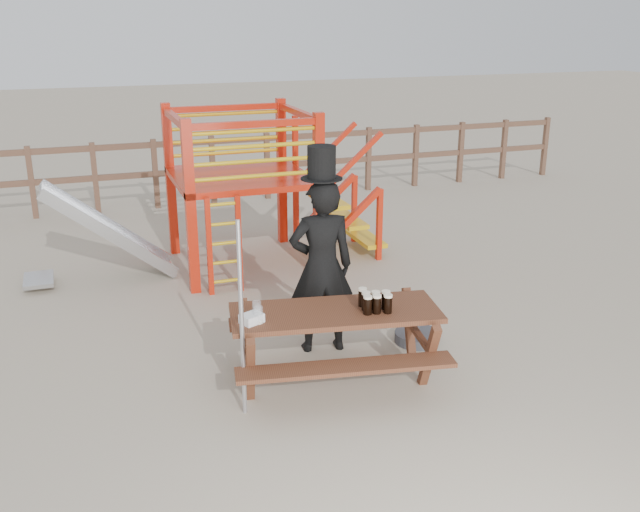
{
  "coord_description": "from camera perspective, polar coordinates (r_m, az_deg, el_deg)",
  "views": [
    {
      "loc": [
        -1.89,
        -5.34,
        3.22
      ],
      "look_at": [
        0.3,
        0.8,
        1.0
      ],
      "focal_mm": 40.0,
      "sensor_mm": 36.0,
      "label": 1
    }
  ],
  "objects": [
    {
      "name": "empty_glasses",
      "position": [
        6.15,
        -5.01,
        -4.56
      ],
      "size": [
        0.09,
        0.2,
        0.15
      ],
      "color": "silver",
      "rests_on": "picnic_table"
    },
    {
      "name": "ground",
      "position": [
        6.52,
        -0.15,
        -10.8
      ],
      "size": [
        60.0,
        60.0,
        0.0
      ],
      "primitive_type": "plane",
      "color": "tan",
      "rests_on": "ground"
    },
    {
      "name": "parasol_base",
      "position": [
        7.48,
        7.76,
        -6.42
      ],
      "size": [
        0.46,
        0.46,
        0.2
      ],
      "color": "#38383D",
      "rests_on": "ground"
    },
    {
      "name": "paper_bag",
      "position": [
        6.12,
        -5.49,
        -5.0
      ],
      "size": [
        0.22,
        0.2,
        0.08
      ],
      "primitive_type": "cube",
      "rotation": [
        0.0,
        0.0,
        0.42
      ],
      "color": "white",
      "rests_on": "picnic_table"
    },
    {
      "name": "playground_fort",
      "position": [
        9.4,
        -6.78,
        5.46
      ],
      "size": [
        4.71,
        1.84,
        2.1
      ],
      "color": "red",
      "rests_on": "ground"
    },
    {
      "name": "man_with_hat",
      "position": [
        6.94,
        0.12,
        -0.49
      ],
      "size": [
        0.69,
        0.5,
        2.07
      ],
      "rotation": [
        0.0,
        0.0,
        3.01
      ],
      "color": "black",
      "rests_on": "ground"
    },
    {
      "name": "metal_pole",
      "position": [
        5.86,
        -6.29,
        -5.16
      ],
      "size": [
        0.04,
        0.04,
        1.71
      ],
      "primitive_type": "cylinder",
      "color": "#B2B2B7",
      "rests_on": "ground"
    },
    {
      "name": "back_fence",
      "position": [
        12.73,
        -10.82,
        7.22
      ],
      "size": [
        15.09,
        0.09,
        1.2
      ],
      "color": "brown",
      "rests_on": "ground"
    },
    {
      "name": "picnic_table",
      "position": [
        6.46,
        1.21,
        -6.54
      ],
      "size": [
        2.05,
        1.59,
        0.72
      ],
      "rotation": [
        0.0,
        0.0,
        -0.18
      ],
      "color": "brown",
      "rests_on": "ground"
    },
    {
      "name": "stout_pints",
      "position": [
        6.34,
        4.39,
        -3.65
      ],
      "size": [
        0.28,
        0.3,
        0.17
      ],
      "color": "black",
      "rests_on": "picnic_table"
    }
  ]
}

